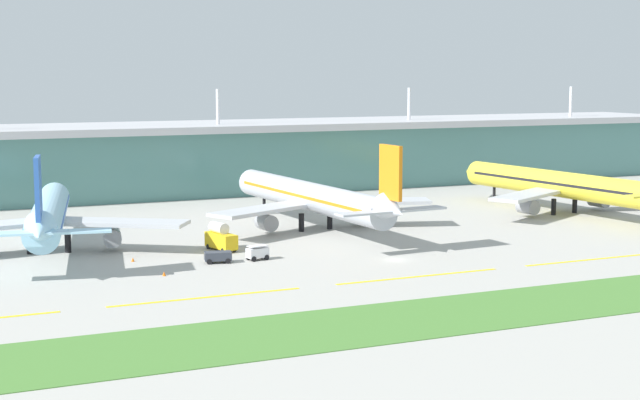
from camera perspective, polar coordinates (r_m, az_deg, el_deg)
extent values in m
plane|color=#A8A59E|center=(160.64, 4.53, -3.60)|extent=(600.00, 600.00, 0.00)
cube|color=slate|center=(252.91, -6.47, 2.34)|extent=(280.00, 28.00, 16.31)
cube|color=#B2B2B7|center=(252.24, -6.51, 4.39)|extent=(288.00, 34.00, 1.80)
cylinder|color=silver|center=(246.67, -6.13, 5.58)|extent=(0.90, 0.90, 9.00)
cylinder|color=silver|center=(269.05, 5.36, 5.75)|extent=(0.90, 0.90, 9.00)
cylinder|color=silver|center=(300.33, 14.78, 5.72)|extent=(0.90, 0.90, 9.00)
cylinder|color=#9ED1EA|center=(174.57, -15.92, -0.80)|extent=(14.71, 48.39, 5.80)
cone|color=#9ED1EA|center=(200.39, -15.57, 0.26)|extent=(6.16, 4.96, 5.51)
cone|color=#9ED1EA|center=(147.66, -16.44, -1.84)|extent=(6.08, 7.43, 5.72)
cube|color=#2D5BB7|center=(147.77, -16.52, 0.69)|extent=(1.89, 6.42, 9.50)
cube|color=#9ED1EA|center=(148.63, -18.55, -1.95)|extent=(10.42, 5.02, 0.36)
cube|color=#9ED1EA|center=(147.95, -14.30, -1.83)|extent=(10.42, 5.02, 0.36)
cube|color=#B7BABF|center=(170.17, -11.94, -1.33)|extent=(23.86, 18.71, 0.70)
cylinder|color=gray|center=(172.02, -12.33, -2.19)|extent=(3.99, 5.02, 3.20)
cylinder|color=black|center=(193.10, -15.62, -1.42)|extent=(0.70, 0.70, 3.60)
cylinder|color=black|center=(172.54, -16.98, -2.52)|extent=(1.10, 1.10, 3.60)
cylinder|color=black|center=(172.20, -14.85, -2.46)|extent=(1.10, 1.10, 3.60)
cube|color=#2D5BB7|center=(174.52, -15.93, -0.67)|extent=(13.85, 43.67, 0.60)
cylinder|color=#ADB2BC|center=(191.85, -0.68, 0.22)|extent=(10.03, 57.69, 5.80)
cone|color=#ADB2BC|center=(219.38, -4.37, 1.13)|extent=(5.79, 4.40, 5.51)
cone|color=#ADB2BC|center=(164.44, 4.41, -0.61)|extent=(5.41, 6.97, 5.72)
cube|color=orange|center=(164.49, 4.25, 1.65)|extent=(1.17, 6.43, 9.50)
cube|color=#ADB2BC|center=(162.04, 2.67, -0.79)|extent=(10.21, 3.93, 0.36)
cube|color=#ADB2BC|center=(167.87, 5.90, -0.53)|extent=(10.21, 3.93, 0.36)
cube|color=#B7BABF|center=(182.87, -3.38, -0.57)|extent=(24.53, 16.71, 0.70)
cylinder|color=gray|center=(185.08, -3.22, -1.34)|extent=(3.52, 4.72, 3.20)
cube|color=#B7BABF|center=(194.02, 3.07, -0.09)|extent=(24.93, 13.80, 0.70)
cylinder|color=gray|center=(195.02, 2.54, -0.88)|extent=(3.52, 4.72, 3.20)
cylinder|color=black|center=(211.66, -3.36, -0.38)|extent=(0.70, 0.70, 3.60)
cylinder|color=black|center=(188.43, -1.12, -1.36)|extent=(1.10, 1.10, 3.60)
cylinder|color=black|center=(191.38, 0.59, -1.22)|extent=(1.10, 1.10, 3.60)
cube|color=orange|center=(191.80, -0.68, 0.34)|extent=(9.64, 51.96, 0.60)
cylinder|color=yellow|center=(220.40, 13.90, 0.96)|extent=(11.99, 55.29, 5.80)
cone|color=yellow|center=(242.26, 9.04, 1.67)|extent=(5.93, 4.60, 5.51)
cube|color=#B7BABF|center=(209.16, 12.37, 0.30)|extent=(24.34, 17.43, 0.70)
cylinder|color=gray|center=(211.38, 12.33, -0.39)|extent=(3.69, 4.83, 3.20)
cube|color=#B7BABF|center=(226.04, 16.86, 0.68)|extent=(24.94, 12.97, 0.70)
cylinder|color=gray|center=(226.48, 16.35, 0.00)|extent=(3.69, 4.83, 3.20)
cylinder|color=black|center=(236.05, 10.38, 0.34)|extent=(0.70, 0.70, 3.60)
cylinder|color=black|center=(216.64, 13.81, -0.40)|extent=(1.10, 1.10, 3.60)
cylinder|color=black|center=(221.11, 15.00, -0.28)|extent=(1.10, 1.10, 3.60)
cube|color=black|center=(220.36, 13.90, 1.06)|extent=(11.40, 49.83, 0.60)
cube|color=yellow|center=(134.74, -6.81, -5.80)|extent=(28.00, 0.70, 0.04)
cube|color=yellow|center=(147.98, 5.92, -4.58)|extent=(28.00, 0.70, 0.04)
cube|color=yellow|center=(167.20, 16.11, -3.43)|extent=(28.00, 0.70, 0.04)
cube|color=#477A33|center=(131.48, 11.87, -6.24)|extent=(300.00, 18.00, 0.10)
cube|color=gold|center=(169.35, -5.93, -2.43)|extent=(4.18, 7.60, 2.60)
cylinder|color=silver|center=(169.66, -6.08, -1.66)|extent=(2.87, 4.35, 2.00)
cylinder|color=black|center=(168.07, -5.14, -2.95)|extent=(0.55, 0.96, 0.90)
cylinder|color=black|center=(166.87, -5.82, -3.03)|extent=(0.55, 0.96, 0.90)
cylinder|color=black|center=(172.30, -6.03, -2.70)|extent=(0.55, 0.96, 0.90)
cylinder|color=black|center=(171.13, -6.70, -2.78)|extent=(0.55, 0.96, 0.90)
cube|color=silver|center=(160.20, -3.76, -3.17)|extent=(3.88, 2.47, 1.60)
cube|color=silver|center=(159.99, -3.76, -2.76)|extent=(3.53, 2.40, 0.16)
cylinder|color=black|center=(161.67, -3.53, -3.35)|extent=(0.95, 0.52, 0.90)
cylinder|color=black|center=(160.32, -3.22, -3.44)|extent=(0.95, 0.52, 0.90)
cylinder|color=black|center=(160.39, -4.29, -3.45)|extent=(0.95, 0.52, 0.90)
cylinder|color=black|center=(159.03, -3.99, -3.54)|extent=(0.95, 0.52, 0.90)
cube|color=#333842|center=(158.45, -6.13, -3.35)|extent=(4.79, 3.22, 1.40)
cylinder|color=black|center=(159.81, -5.62, -3.50)|extent=(0.95, 0.52, 0.90)
cylinder|color=black|center=(157.70, -5.53, -3.65)|extent=(0.95, 0.52, 0.90)
cylinder|color=black|center=(159.48, -6.72, -3.54)|extent=(0.95, 0.52, 0.90)
cylinder|color=black|center=(157.37, -6.64, -3.69)|extent=(0.95, 0.52, 0.90)
cone|color=orange|center=(149.57, -9.32, -4.38)|extent=(0.56, 0.56, 0.70)
cone|color=orange|center=(161.80, -11.14, -3.51)|extent=(0.56, 0.56, 0.70)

